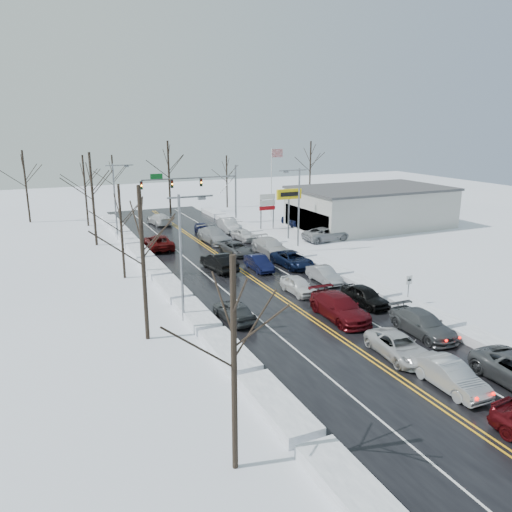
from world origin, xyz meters
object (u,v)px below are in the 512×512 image
oncoming_car_0 (219,270)px  tires_plus_sign (289,198)px  flagpole (272,177)px  dealership_building (370,207)px  traffic_signal_mast (201,185)px

oncoming_car_0 → tires_plus_sign: bearing=-149.1°
tires_plus_sign → flagpole: flagpole is taller
dealership_building → oncoming_car_0: size_ratio=4.00×
flagpole → oncoming_car_0: size_ratio=1.96×
traffic_signal_mast → tires_plus_sign: size_ratio=2.21×
dealership_building → oncoming_car_0: dealership_building is taller
traffic_signal_mast → oncoming_car_0: 22.63m
flagpole → tires_plus_sign: bearing=-108.4°
traffic_signal_mast → flagpole: bearing=9.7°
flagpole → oncoming_car_0: flagpole is taller
tires_plus_sign → oncoming_car_0: tires_plus_sign is taller
tires_plus_sign → flagpole: bearing=71.6°
flagpole → oncoming_car_0: bearing=-126.2°
tires_plus_sign → traffic_signal_mast: bearing=120.5°
dealership_building → tires_plus_sign: bearing=-171.5°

